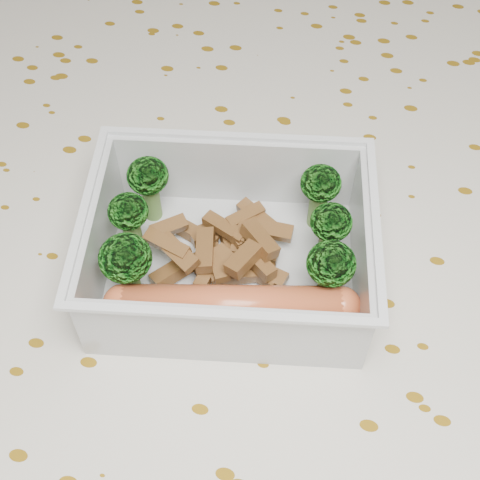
# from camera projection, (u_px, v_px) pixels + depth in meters

# --- Properties ---
(dining_table) EXTENTS (1.40, 0.90, 0.75)m
(dining_table) POSITION_uv_depth(u_px,v_px,m) (251.00, 339.00, 0.47)
(dining_table) COLOR brown
(dining_table) RESTS_ON ground
(tablecloth) EXTENTS (1.46, 0.96, 0.19)m
(tablecloth) POSITION_uv_depth(u_px,v_px,m) (252.00, 302.00, 0.43)
(tablecloth) COLOR beige
(tablecloth) RESTS_ON dining_table
(lunch_container) EXTENTS (0.18, 0.15, 0.06)m
(lunch_container) POSITION_uv_depth(u_px,v_px,m) (230.00, 255.00, 0.38)
(lunch_container) COLOR silver
(lunch_container) RESTS_ON tablecloth
(broccoli_florets) EXTENTS (0.14, 0.10, 0.05)m
(broccoli_florets) POSITION_uv_depth(u_px,v_px,m) (226.00, 227.00, 0.37)
(broccoli_florets) COLOR #608C3F
(broccoli_florets) RESTS_ON lunch_container
(meat_pile) EXTENTS (0.09, 0.07, 0.03)m
(meat_pile) POSITION_uv_depth(u_px,v_px,m) (229.00, 248.00, 0.39)
(meat_pile) COLOR brown
(meat_pile) RESTS_ON lunch_container
(sausage) EXTENTS (0.14, 0.05, 0.02)m
(sausage) POSITION_uv_depth(u_px,v_px,m) (232.00, 305.00, 0.36)
(sausage) COLOR #C2562F
(sausage) RESTS_ON lunch_container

